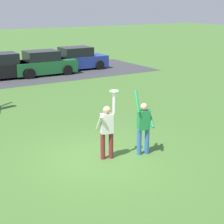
% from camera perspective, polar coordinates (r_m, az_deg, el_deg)
% --- Properties ---
extents(ground_plane, '(120.00, 120.00, 0.00)m').
position_cam_1_polar(ground_plane, '(11.39, -2.01, -7.11)').
color(ground_plane, '#426B2D').
extents(person_catcher, '(0.57, 0.48, 2.08)m').
position_cam_1_polar(person_catcher, '(11.00, -0.80, -2.47)').
color(person_catcher, maroon).
rests_on(person_catcher, ground_plane).
extents(person_defender, '(0.61, 0.53, 2.04)m').
position_cam_1_polar(person_defender, '(11.37, 4.89, -1.90)').
color(person_defender, '#3366B7').
rests_on(person_defender, ground_plane).
extents(frisbee_disc, '(0.26, 0.26, 0.02)m').
position_cam_1_polar(frisbee_disc, '(10.76, 0.32, 3.25)').
color(frisbee_disc, white).
rests_on(frisbee_disc, person_catcher).
extents(parked_car_black, '(4.13, 2.10, 1.59)m').
position_cam_1_polar(parked_car_black, '(24.25, -16.65, 6.67)').
color(parked_car_black, black).
rests_on(parked_car_black, ground_plane).
extents(parked_car_green, '(4.13, 2.10, 1.59)m').
position_cam_1_polar(parked_car_green, '(24.93, -10.55, 7.33)').
color(parked_car_green, '#1E6633').
rests_on(parked_car_green, ground_plane).
extents(parked_car_blue, '(4.13, 2.10, 1.59)m').
position_cam_1_polar(parked_car_blue, '(26.72, -5.38, 8.13)').
color(parked_car_blue, '#233893').
rests_on(parked_car_blue, ground_plane).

